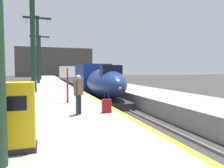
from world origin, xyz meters
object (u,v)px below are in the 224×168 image
station_column_distant (40,53)px  highspeed_train_main (78,77)px  passenger_near_edge (78,91)px  rolling_suitcase (107,106)px  station_column_far (38,43)px  ticket_machine_yellow (19,119)px  departure_info_board (67,77)px  station_column_mid (33,25)px

station_column_distant → highspeed_train_main: bearing=-67.4°
passenger_near_edge → rolling_suitcase: size_ratio=1.72×
station_column_far → passenger_near_edge: station_column_far is taller
highspeed_train_main → passenger_near_edge: size_ratio=23.06×
station_column_far → rolling_suitcase: bearing=-81.8°
station_column_distant → ticket_machine_yellow: station_column_distant is taller
station_column_far → ticket_machine_yellow: bearing=-89.3°
passenger_near_edge → station_column_distant: bearing=93.4°
ticket_machine_yellow → station_column_distant: bearing=90.5°
passenger_near_edge → rolling_suitcase: 1.43m
station_column_distant → rolling_suitcase: size_ratio=9.39×
highspeed_train_main → departure_info_board: 20.54m
ticket_machine_yellow → station_column_mid: bearing=91.4°
station_column_mid → ticket_machine_yellow: size_ratio=6.08×
station_column_distant → departure_info_board: 34.69m
highspeed_train_main → ticket_machine_yellow: bearing=-101.5°
station_column_mid → highspeed_train_main: bearing=65.3°
station_column_far → rolling_suitcase: size_ratio=10.08×
station_column_far → rolling_suitcase: (3.52, -24.50, -5.60)m
highspeed_train_main → station_column_mid: 14.97m
highspeed_train_main → station_column_distant: size_ratio=4.23×
station_column_mid → station_column_far: (-0.00, 13.60, 0.09)m
station_column_mid → station_column_distant: size_ratio=1.06×
station_column_distant → ticket_machine_yellow: bearing=-89.5°
rolling_suitcase → station_column_mid: bearing=107.9°
highspeed_train_main → rolling_suitcase: size_ratio=39.69×
departure_info_board → passenger_near_edge: bearing=-88.5°
departure_info_board → rolling_suitcase: bearing=-69.3°
highspeed_train_main → station_column_mid: station_column_mid is taller
highspeed_train_main → ticket_machine_yellow: 27.91m
passenger_near_edge → departure_info_board: 3.63m
passenger_near_edge → departure_info_board: bearing=91.5°
station_column_far → ticket_machine_yellow: station_column_far is taller
station_column_far → departure_info_board: 21.52m
highspeed_train_main → station_column_distant: (-5.90, 14.19, 4.67)m
ticket_machine_yellow → departure_info_board: (1.83, 7.16, 0.77)m
station_column_far → station_column_distant: size_ratio=1.07×
station_column_distant → rolling_suitcase: bearing=-84.7°
station_column_mid → rolling_suitcase: 12.71m
highspeed_train_main → passenger_near_edge: (-3.63, -23.79, 0.12)m
highspeed_train_main → departure_info_board: (-3.72, -20.19, 0.64)m
ticket_machine_yellow → rolling_suitcase: bearing=48.7°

